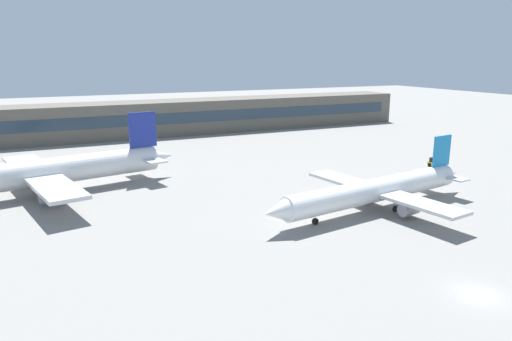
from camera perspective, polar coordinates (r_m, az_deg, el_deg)
ground_plane at (r=77.96m, az=2.22°, el=-1.90°), size 400.00×400.00×0.00m
terminal_building at (r=131.87m, az=-9.70°, el=6.34°), size 137.67×12.13×9.00m
airplane_near at (r=67.35m, az=14.00°, el=-2.36°), size 36.90×25.95×9.14m
airplane_mid at (r=78.69m, az=-25.48°, el=-0.44°), size 46.64×32.95×11.61m
baggage_tug_yellow at (r=97.21m, az=20.83°, el=0.83°), size 1.81×3.60×1.75m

